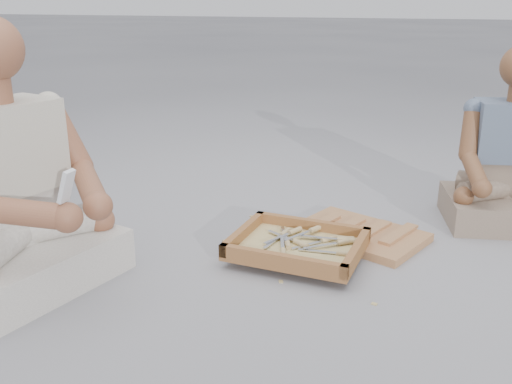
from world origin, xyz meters
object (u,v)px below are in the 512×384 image
(carved_panel, at_px, (359,234))
(craftsman, at_px, (18,199))
(tool_tray, at_px, (297,246))
(companion, at_px, (509,167))

(carved_panel, relative_size, craftsman, 0.56)
(tool_tray, relative_size, companion, 0.65)
(craftsman, distance_m, companion, 2.09)
(carved_panel, relative_size, companion, 0.65)
(tool_tray, relative_size, craftsman, 0.55)
(carved_panel, distance_m, tool_tray, 0.36)
(carved_panel, bearing_deg, craftsman, -143.31)
(craftsman, height_order, companion, craftsman)
(tool_tray, distance_m, companion, 1.09)
(craftsman, relative_size, companion, 1.17)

